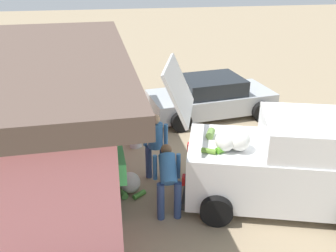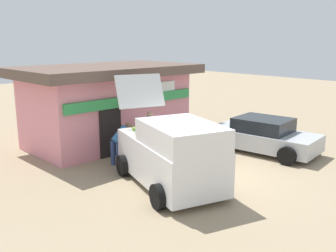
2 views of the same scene
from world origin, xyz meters
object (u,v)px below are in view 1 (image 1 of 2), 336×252
(parked_sedan, at_px, (211,97))
(paint_bucket, at_px, (136,141))
(delivery_van, at_px, (289,162))
(storefront_bar, at_px, (31,123))
(unloaded_banana_pile, at_px, (130,183))
(vendor_standing, at_px, (156,142))
(customer_bending, at_px, (168,177))

(parked_sedan, xyz_separation_m, paint_bucket, (-1.90, 2.64, -0.44))
(paint_bucket, bearing_deg, parked_sedan, -54.24)
(parked_sedan, relative_size, paint_bucket, 12.47)
(delivery_van, bearing_deg, parked_sedan, 3.84)
(delivery_van, height_order, paint_bucket, delivery_van)
(storefront_bar, distance_m, unloaded_banana_pile, 2.49)
(vendor_standing, bearing_deg, storefront_bar, 90.40)
(parked_sedan, height_order, vendor_standing, vendor_standing)
(vendor_standing, distance_m, customer_bending, 1.34)
(unloaded_banana_pile, bearing_deg, paint_bucket, -7.96)
(storefront_bar, height_order, vendor_standing, storefront_bar)
(parked_sedan, distance_m, unloaded_banana_pile, 4.97)
(storefront_bar, xyz_separation_m, paint_bucket, (1.67, -2.28, -1.47))
(parked_sedan, xyz_separation_m, customer_bending, (-4.88, 2.20, 0.26))
(parked_sedan, relative_size, unloaded_banana_pile, 5.63)
(delivery_van, xyz_separation_m, vendor_standing, (1.37, 2.61, -0.03))
(delivery_van, relative_size, vendor_standing, 2.84)
(parked_sedan, bearing_deg, vendor_standing, 147.29)
(storefront_bar, relative_size, customer_bending, 5.10)
(storefront_bar, xyz_separation_m, parked_sedan, (3.57, -4.92, -1.03))
(vendor_standing, relative_size, unloaded_banana_pile, 2.18)
(delivery_van, xyz_separation_m, paint_bucket, (3.01, 2.97, -0.82))
(storefront_bar, distance_m, paint_bucket, 3.18)
(customer_bending, distance_m, paint_bucket, 3.10)
(storefront_bar, height_order, unloaded_banana_pile, storefront_bar)
(paint_bucket, bearing_deg, unloaded_banana_pile, 172.04)
(vendor_standing, xyz_separation_m, customer_bending, (-1.33, -0.08, -0.09))
(storefront_bar, height_order, customer_bending, storefront_bar)
(delivery_van, distance_m, vendor_standing, 2.95)
(delivery_van, bearing_deg, storefront_bar, 75.61)
(storefront_bar, bearing_deg, customer_bending, -115.79)
(delivery_van, bearing_deg, unloaded_banana_pile, 74.14)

